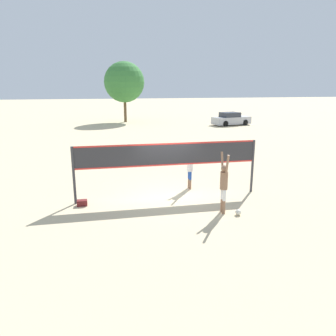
{
  "coord_description": "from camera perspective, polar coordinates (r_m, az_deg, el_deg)",
  "views": [
    {
      "loc": [
        -2.66,
        -12.82,
        4.62
      ],
      "look_at": [
        0.0,
        0.0,
        1.27
      ],
      "focal_mm": 35.0,
      "sensor_mm": 36.0,
      "label": 1
    }
  ],
  "objects": [
    {
      "name": "ground_plane",
      "position": [
        13.88,
        0.0,
        -5.1
      ],
      "size": [
        200.0,
        200.0,
        0.0
      ],
      "primitive_type": "plane",
      "color": "beige"
    },
    {
      "name": "volleyball_net",
      "position": [
        13.41,
        0.0,
        1.7
      ],
      "size": [
        7.65,
        0.11,
        2.32
      ],
      "color": "#38383D",
      "rests_on": "ground_plane"
    },
    {
      "name": "player_spiker",
      "position": [
        12.04,
        9.71,
        -2.38
      ],
      "size": [
        0.28,
        0.72,
        2.26
      ],
      "rotation": [
        0.0,
        0.0,
        1.57
      ],
      "color": "#8C664C",
      "rests_on": "ground_plane"
    },
    {
      "name": "player_blocker",
      "position": [
        14.75,
        3.83,
        0.32
      ],
      "size": [
        0.28,
        0.69,
        2.02
      ],
      "rotation": [
        0.0,
        0.0,
        -1.57
      ],
      "color": "#8C664C",
      "rests_on": "ground_plane"
    },
    {
      "name": "volleyball",
      "position": [
        12.29,
        12.14,
        -7.54
      ],
      "size": [
        0.22,
        0.22,
        0.22
      ],
      "color": "silver",
      "rests_on": "ground_plane"
    },
    {
      "name": "gear_bag",
      "position": [
        13.34,
        -14.72,
        -5.89
      ],
      "size": [
        0.39,
        0.26,
        0.23
      ],
      "color": "maroon",
      "rests_on": "ground_plane"
    },
    {
      "name": "parked_car_near",
      "position": [
        39.34,
        10.91,
        8.32
      ],
      "size": [
        4.81,
        2.79,
        1.49
      ],
      "rotation": [
        0.0,
        0.0,
        0.25
      ],
      "color": "#B7B7BC",
      "rests_on": "ground_plane"
    },
    {
      "name": "tree_left_cluster",
      "position": [
        42.14,
        -7.62,
        14.61
      ],
      "size": [
        4.97,
        4.97,
        7.4
      ],
      "color": "brown",
      "rests_on": "ground_plane"
    }
  ]
}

